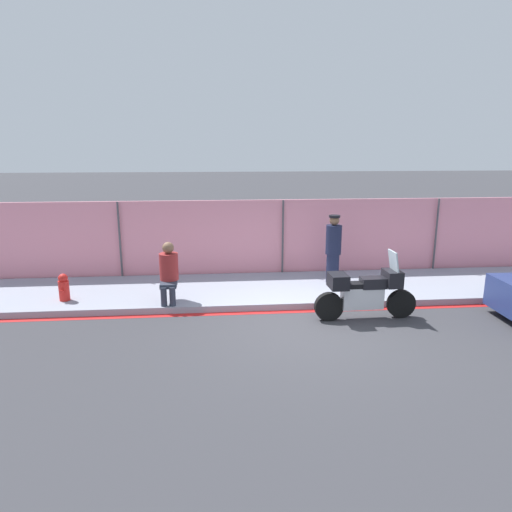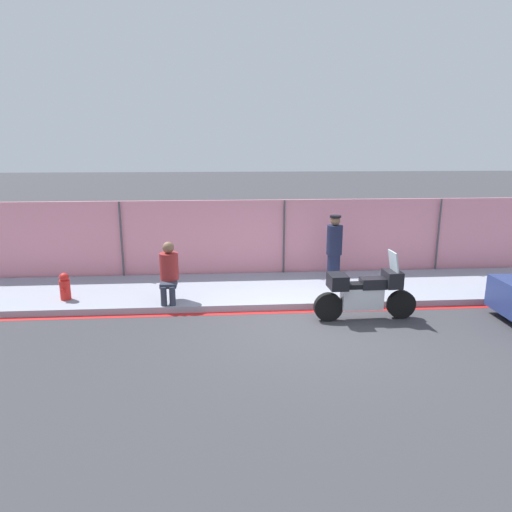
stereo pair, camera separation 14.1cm
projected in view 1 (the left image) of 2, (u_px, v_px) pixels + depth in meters
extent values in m
plane|color=#38383D|center=(309.00, 327.00, 9.21)|extent=(120.00, 120.00, 0.00)
cube|color=#8E93A3|center=(290.00, 289.00, 11.46)|extent=(32.50, 2.66, 0.15)
cube|color=red|center=(300.00, 311.00, 10.11)|extent=(32.50, 0.18, 0.01)
cube|color=pink|center=(282.00, 239.00, 12.60)|extent=(30.87, 0.08, 2.16)
cylinder|color=#4C4C51|center=(120.00, 242.00, 12.12)|extent=(0.05, 0.05, 2.16)
cylinder|color=#4C4C51|center=(283.00, 239.00, 12.50)|extent=(0.05, 0.05, 2.16)
cylinder|color=#4C4C51|center=(436.00, 237.00, 12.89)|extent=(0.05, 0.05, 2.16)
cylinder|color=black|center=(401.00, 304.00, 9.69)|extent=(0.61, 0.15, 0.61)
cylinder|color=black|center=(329.00, 307.00, 9.52)|extent=(0.61, 0.15, 0.61)
cube|color=silver|center=(362.00, 298.00, 9.56)|extent=(0.87, 0.30, 0.46)
cube|color=black|center=(373.00, 283.00, 9.51)|extent=(0.53, 0.32, 0.22)
cube|color=black|center=(358.00, 285.00, 9.48)|extent=(0.61, 0.29, 0.10)
cube|color=black|center=(392.00, 278.00, 9.53)|extent=(0.33, 0.48, 0.34)
cube|color=silver|center=(393.00, 261.00, 9.45)|extent=(0.11, 0.42, 0.42)
cube|color=black|center=(338.00, 281.00, 9.41)|extent=(0.37, 0.51, 0.30)
cylinder|color=#191E38|center=(333.00, 268.00, 11.71)|extent=(0.32, 0.32, 0.74)
cylinder|color=#191E38|center=(334.00, 240.00, 11.54)|extent=(0.40, 0.40, 0.74)
sphere|color=brown|center=(334.00, 220.00, 11.43)|extent=(0.24, 0.24, 0.24)
cylinder|color=black|center=(335.00, 216.00, 11.40)|extent=(0.28, 0.28, 0.06)
cylinder|color=#2D3342|center=(164.00, 297.00, 9.96)|extent=(0.13, 0.13, 0.43)
cylinder|color=#2D3342|center=(173.00, 296.00, 9.97)|extent=(0.13, 0.13, 0.43)
cube|color=#2D3342|center=(169.00, 284.00, 10.12)|extent=(0.36, 0.43, 0.10)
cylinder|color=maroon|center=(169.00, 267.00, 10.25)|extent=(0.42, 0.42, 0.61)
sphere|color=brown|center=(168.00, 248.00, 10.15)|extent=(0.26, 0.26, 0.26)
cylinder|color=red|center=(64.00, 291.00, 10.33)|extent=(0.23, 0.23, 0.46)
sphere|color=red|center=(63.00, 278.00, 10.26)|extent=(0.21, 0.21, 0.21)
cylinder|color=red|center=(62.00, 291.00, 10.20)|extent=(0.08, 0.09, 0.08)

